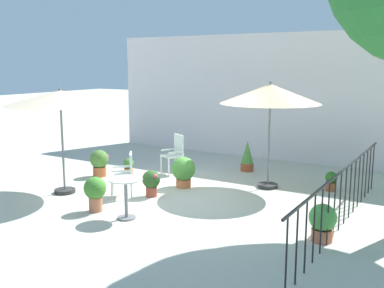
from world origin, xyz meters
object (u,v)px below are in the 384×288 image
object	(u,v)px
potted_plant_5	(99,162)
potted_plant_4	(331,181)
potted_plant_7	(151,181)
cafe_table_0	(126,191)
potted_plant_2	(95,191)
potted_plant_1	(183,171)
patio_umbrella_1	(270,95)
patio_chair_0	(175,152)
patio_chair_1	(125,171)
patio_umbrella_0	(60,99)
potted_plant_0	(247,157)
potted_plant_6	(129,166)
potted_plant_3	(322,221)

from	to	relation	value
potted_plant_5	potted_plant_4	bearing A→B (deg)	17.80
potted_plant_7	cafe_table_0	bearing A→B (deg)	-71.89
potted_plant_2	potted_plant_5	size ratio (longest dim) A/B	1.00
potted_plant_1	potted_plant_4	world-z (taller)	potted_plant_1
patio_umbrella_1	patio_chair_0	size ratio (longest dim) A/B	2.39
patio_umbrella_1	patio_chair_1	xyz separation A→B (m)	(-2.27, -2.14, -1.53)
patio_umbrella_0	potted_plant_2	xyz separation A→B (m)	(1.42, -0.56, -1.62)
patio_umbrella_1	patio_chair_1	distance (m)	3.48
patio_umbrella_1	potted_plant_0	distance (m)	2.32
cafe_table_0	patio_umbrella_1	bearing A→B (deg)	67.06
patio_chair_1	potted_plant_1	world-z (taller)	patio_chair_1
patio_umbrella_1	patio_umbrella_0	bearing A→B (deg)	-143.15
patio_umbrella_1	cafe_table_0	world-z (taller)	patio_umbrella_1
potted_plant_7	potted_plant_0	bearing A→B (deg)	76.54
patio_umbrella_1	potted_plant_4	xyz separation A→B (m)	(1.26, 0.47, -1.84)
patio_umbrella_1	potted_plant_4	distance (m)	2.28
patio_chair_1	potted_plant_6	world-z (taller)	patio_chair_1
patio_umbrella_0	potted_plant_4	world-z (taller)	patio_umbrella_0
patio_umbrella_1	potted_plant_5	world-z (taller)	patio_umbrella_1
potted_plant_1	potted_plant_6	distance (m)	1.74
potted_plant_5	patio_chair_1	bearing A→B (deg)	-30.80
potted_plant_3	potted_plant_4	size ratio (longest dim) A/B	1.42
potted_plant_0	potted_plant_4	xyz separation A→B (m)	(2.32, -0.74, -0.16)
patio_chair_1	patio_chair_0	bearing A→B (deg)	95.22
patio_chair_1	potted_plant_1	distance (m)	1.38
potted_plant_6	potted_plant_7	xyz separation A→B (m)	(1.54, -1.16, 0.10)
patio_umbrella_1	potted_plant_7	bearing A→B (deg)	-133.39
patio_chair_0	potted_plant_1	size ratio (longest dim) A/B	1.44
patio_chair_1	potted_plant_7	distance (m)	0.57
cafe_table_0	potted_plant_1	size ratio (longest dim) A/B	1.07
patio_umbrella_1	potted_plant_6	world-z (taller)	patio_umbrella_1
potted_plant_4	potted_plant_5	world-z (taller)	potted_plant_5
potted_plant_6	patio_umbrella_0	bearing A→B (deg)	-95.69
potted_plant_1	potted_plant_6	bearing A→B (deg)	173.49
potted_plant_5	patio_chair_0	bearing A→B (deg)	39.91
patio_chair_1	potted_plant_2	xyz separation A→B (m)	(0.16, -1.07, -0.14)
potted_plant_6	patio_chair_0	bearing A→B (deg)	40.71
patio_umbrella_0	cafe_table_0	bearing A→B (deg)	-14.99
patio_umbrella_1	potted_plant_1	world-z (taller)	patio_umbrella_1
cafe_table_0	patio_chair_1	distance (m)	1.41
cafe_table_0	potted_plant_0	size ratio (longest dim) A/B	0.93
potted_plant_6	potted_plant_2	bearing A→B (deg)	-63.52
potted_plant_6	potted_plant_3	bearing A→B (deg)	-18.18
patio_chair_0	potted_plant_4	xyz separation A→B (m)	(3.73, 0.47, -0.34)
patio_umbrella_1	cafe_table_0	distance (m)	3.83
patio_chair_1	potted_plant_5	distance (m)	1.89
patio_chair_1	potted_plant_7	size ratio (longest dim) A/B	1.63
potted_plant_7	potted_plant_6	bearing A→B (deg)	143.14
potted_plant_4	potted_plant_6	world-z (taller)	potted_plant_6
patio_chair_1	potted_plant_0	size ratio (longest dim) A/B	1.16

